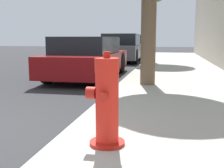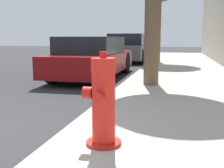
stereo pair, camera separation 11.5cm
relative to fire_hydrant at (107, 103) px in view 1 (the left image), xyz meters
The scene contains 5 objects.
sidewalk_slab 1.07m from the fire_hydrant, 13.30° to the right, with size 3.03×40.00×0.12m.
fire_hydrant is the anchor object (origin of this frame).
parked_car_near 5.92m from the fire_hydrant, 107.97° to the left, with size 1.71×4.51×1.24m.
parked_car_mid 11.87m from the fire_hydrant, 98.75° to the left, with size 1.86×3.85×1.43m.
parked_car_far 16.89m from the fire_hydrant, 96.13° to the left, with size 1.78×4.00×1.44m.
Camera 1 is at (2.88, -2.45, 1.19)m, focal length 45.00 mm.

